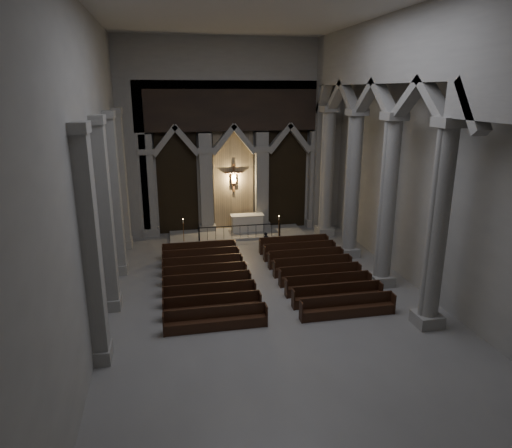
# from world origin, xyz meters

# --- Properties ---
(room) EXTENTS (24.00, 24.10, 12.00)m
(room) POSITION_xyz_m (0.00, 0.00, 7.60)
(room) COLOR gray
(room) RESTS_ON ground
(sanctuary_wall) EXTENTS (14.00, 0.77, 12.00)m
(sanctuary_wall) POSITION_xyz_m (0.00, 11.54, 6.62)
(sanctuary_wall) COLOR #9A9790
(sanctuary_wall) RESTS_ON ground
(right_arcade) EXTENTS (1.00, 24.00, 12.00)m
(right_arcade) POSITION_xyz_m (5.50, 1.33, 7.83)
(right_arcade) COLOR #9A9790
(right_arcade) RESTS_ON ground
(left_pilasters) EXTENTS (0.60, 13.00, 8.03)m
(left_pilasters) POSITION_xyz_m (-6.75, 3.50, 3.91)
(left_pilasters) COLOR #9A9790
(left_pilasters) RESTS_ON ground
(sanctuary_step) EXTENTS (8.50, 2.60, 0.15)m
(sanctuary_step) POSITION_xyz_m (0.00, 10.60, 0.07)
(sanctuary_step) COLOR #9A9790
(sanctuary_step) RESTS_ON ground
(altar) EXTENTS (2.13, 0.85, 1.08)m
(altar) POSITION_xyz_m (0.72, 10.89, 0.69)
(altar) COLOR beige
(altar) RESTS_ON sanctuary_step
(altar_rail) EXTENTS (5.11, 0.09, 1.00)m
(altar_rail) POSITION_xyz_m (-0.00, 9.40, 0.67)
(altar_rail) COLOR black
(altar_rail) RESTS_ON ground
(candle_stand_left) EXTENTS (0.26, 0.26, 1.56)m
(candle_stand_left) POSITION_xyz_m (-3.43, 9.45, 0.42)
(candle_stand_left) COLOR #9B612F
(candle_stand_left) RESTS_ON ground
(candle_stand_right) EXTENTS (0.27, 0.27, 1.59)m
(candle_stand_right) POSITION_xyz_m (2.34, 8.94, 0.43)
(candle_stand_right) COLOR #9B612F
(candle_stand_right) RESTS_ON ground
(pews) EXTENTS (9.42, 8.45, 0.90)m
(pews) POSITION_xyz_m (-0.00, 2.81, 0.29)
(pews) COLOR black
(pews) RESTS_ON ground
(worshipper) EXTENTS (0.45, 0.35, 1.07)m
(worshipper) POSITION_xyz_m (1.19, 7.34, 0.54)
(worshipper) COLOR black
(worshipper) RESTS_ON ground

